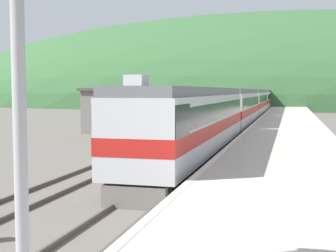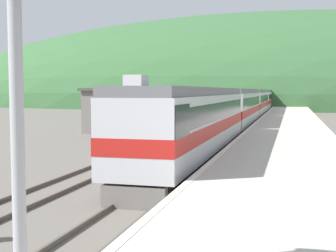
# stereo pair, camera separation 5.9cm
# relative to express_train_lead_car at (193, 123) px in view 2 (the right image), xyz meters

# --- Properties ---
(track_main) EXTENTS (1.52, 180.00, 0.16)m
(track_main) POSITION_rel_express_train_lead_car_xyz_m (0.00, 48.25, -2.17)
(track_main) COLOR #4C443D
(track_main) RESTS_ON ground
(track_siding) EXTENTS (1.52, 180.00, 0.16)m
(track_siding) POSITION_rel_express_train_lead_car_xyz_m (-4.07, 48.25, -2.17)
(track_siding) COLOR #4C443D
(track_siding) RESTS_ON ground
(platform) EXTENTS (6.14, 140.00, 1.04)m
(platform) POSITION_rel_express_train_lead_car_xyz_m (4.83, 28.25, -1.74)
(platform) COLOR #BCB5A5
(platform) RESTS_ON ground
(distant_hills) EXTENTS (209.44, 94.25, 49.94)m
(distant_hills) POSITION_rel_express_train_lead_car_xyz_m (0.00, 110.25, -2.25)
(distant_hills) COLOR #335B33
(distant_hills) RESTS_ON ground
(station_shed) EXTENTS (7.77, 5.05, 4.19)m
(station_shed) POSITION_rel_express_train_lead_car_xyz_m (-9.90, 17.11, -0.14)
(station_shed) COLOR slate
(station_shed) RESTS_ON ground
(express_train_lead_car) EXTENTS (2.93, 20.34, 4.48)m
(express_train_lead_car) POSITION_rel_express_train_lead_car_xyz_m (0.00, 0.00, 0.00)
(express_train_lead_car) COLOR black
(express_train_lead_car) RESTS_ON ground
(carriage_second) EXTENTS (2.92, 19.58, 4.12)m
(carriage_second) POSITION_rel_express_train_lead_car_xyz_m (0.00, 21.07, -0.01)
(carriage_second) COLOR black
(carriage_second) RESTS_ON ground
(carriage_third) EXTENTS (2.92, 19.58, 4.12)m
(carriage_third) POSITION_rel_express_train_lead_car_xyz_m (0.00, 41.53, -0.01)
(carriage_third) COLOR black
(carriage_third) RESTS_ON ground
(carriage_fourth) EXTENTS (2.92, 19.58, 4.12)m
(carriage_fourth) POSITION_rel_express_train_lead_car_xyz_m (0.00, 61.99, -0.01)
(carriage_fourth) COLOR black
(carriage_fourth) RESTS_ON ground
(carriage_fifth) EXTENTS (2.92, 19.58, 4.12)m
(carriage_fifth) POSITION_rel_express_train_lead_car_xyz_m (0.00, 82.45, -0.01)
(carriage_fifth) COLOR black
(carriage_fifth) RESTS_ON ground
(siding_train) EXTENTS (2.90, 33.84, 3.82)m
(siding_train) POSITION_rel_express_train_lead_car_xyz_m (-4.07, 27.82, -0.29)
(siding_train) COLOR black
(siding_train) RESTS_ON ground
(signal_mast_main) EXTENTS (2.20, 0.42, 7.49)m
(signal_mast_main) POSITION_rel_express_train_lead_car_xyz_m (1.24, -18.45, 2.65)
(signal_mast_main) COLOR #9E9EA3
(signal_mast_main) RESTS_ON ground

